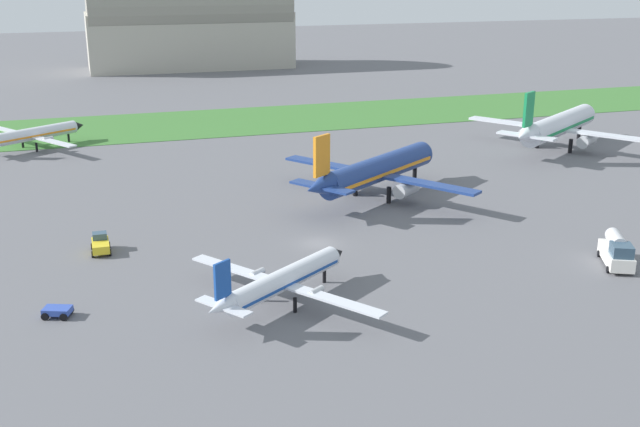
# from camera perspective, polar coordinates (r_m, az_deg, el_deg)

# --- Properties ---
(ground_plane) EXTENTS (600.00, 600.00, 0.00)m
(ground_plane) POSITION_cam_1_polar(r_m,az_deg,el_deg) (86.89, -0.09, -2.23)
(ground_plane) COLOR slate
(grass_taxiway_strip) EXTENTS (360.00, 28.00, 0.08)m
(grass_taxiway_strip) POSITION_cam_1_polar(r_m,az_deg,el_deg) (154.51, -8.10, 6.65)
(grass_taxiway_strip) COLOR #3D7533
(grass_taxiway_strip) RESTS_ON ground_plane
(airplane_taxiing_turboprop) EXTENTS (18.07, 20.62, 7.11)m
(airplane_taxiing_turboprop) POSITION_cam_1_polar(r_m,az_deg,el_deg) (139.23, -20.49, 5.51)
(airplane_taxiing_turboprop) COLOR silver
(airplane_taxiing_turboprop) RESTS_ON ground_plane
(airplane_parked_jet_far) EXTENTS (27.74, 27.60, 11.29)m
(airplane_parked_jet_far) POSITION_cam_1_polar(r_m,az_deg,el_deg) (136.06, 17.14, 6.21)
(airplane_parked_jet_far) COLOR silver
(airplane_parked_jet_far) RESTS_ON ground_plane
(airplane_foreground_turboprop) EXTENTS (16.65, 18.88, 6.64)m
(airplane_foreground_turboprop) POSITION_cam_1_polar(r_m,az_deg,el_deg) (71.00, -2.81, -4.92)
(airplane_foreground_turboprop) COLOR silver
(airplane_foreground_turboprop) RESTS_ON ground_plane
(airplane_midfield_jet) EXTENTS (25.95, 25.81, 10.57)m
(airplane_midfield_jet) POSITION_cam_1_polar(r_m,az_deg,el_deg) (102.97, 4.18, 3.20)
(airplane_midfield_jet) COLOR navy
(airplane_midfield_jet) RESTS_ON ground_plane
(fuel_truck_near_gate) EXTENTS (4.94, 6.90, 3.29)m
(fuel_truck_near_gate) POSITION_cam_1_polar(r_m,az_deg,el_deg) (85.87, 21.06, -2.62)
(fuel_truck_near_gate) COLOR white
(fuel_truck_near_gate) RESTS_ON ground_plane
(baggage_cart_midfield) EXTENTS (2.85, 2.49, 0.90)m
(baggage_cart_midfield) POSITION_cam_1_polar(r_m,az_deg,el_deg) (73.10, -18.80, -6.82)
(baggage_cart_midfield) COLOR #334FB2
(baggage_cart_midfield) RESTS_ON ground_plane
(pushback_tug_by_runway) EXTENTS (2.06, 3.61, 1.95)m
(pushback_tug_by_runway) POSITION_cam_1_polar(r_m,az_deg,el_deg) (87.42, -15.89, -2.18)
(pushback_tug_by_runway) COLOR yellow
(pushback_tug_by_runway) RESTS_ON ground_plane
(hangar_distant) EXTENTS (58.82, 24.30, 30.65)m
(hangar_distant) POSITION_cam_1_polar(r_m,az_deg,el_deg) (237.24, -9.64, 14.04)
(hangar_distant) COLOR #B2AD9E
(hangar_distant) RESTS_ON ground_plane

